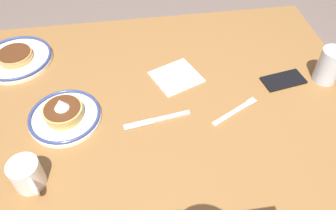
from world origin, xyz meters
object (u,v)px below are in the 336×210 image
object	(u,v)px
drinking_glass	(329,67)
plate_near_main	(16,58)
coffee_mug	(27,175)
fork_near	(235,111)
butter_knife	(157,120)
plate_center_pancakes	(64,115)
cell_phone	(283,80)
paper_napkin	(176,77)

from	to	relation	value
drinking_glass	plate_near_main	bearing A→B (deg)	-13.53
coffee_mug	fork_near	bearing A→B (deg)	-164.73
plate_near_main	butter_knife	xyz separation A→B (m)	(-0.47, 0.35, -0.01)
plate_center_pancakes	plate_near_main	bearing A→B (deg)	-58.35
plate_center_pancakes	coffee_mug	bearing A→B (deg)	70.50
cell_phone	butter_knife	distance (m)	0.46
drinking_glass	paper_napkin	world-z (taller)	drinking_glass
paper_napkin	cell_phone	bearing A→B (deg)	168.41
plate_center_pancakes	cell_phone	bearing A→B (deg)	-175.01
drinking_glass	butter_knife	xyz separation A→B (m)	(0.59, 0.10, -0.05)
plate_near_main	cell_phone	world-z (taller)	plate_near_main
plate_near_main	fork_near	size ratio (longest dim) A/B	1.50
plate_near_main	drinking_glass	distance (m)	1.09
drinking_glass	cell_phone	xyz separation A→B (m)	(0.14, -0.01, -0.05)
coffee_mug	cell_phone	bearing A→B (deg)	-161.03
plate_center_pancakes	drinking_glass	xyz separation A→B (m)	(-0.87, -0.05, 0.03)
plate_center_pancakes	paper_napkin	size ratio (longest dim) A/B	1.47
fork_near	plate_center_pancakes	bearing A→B (deg)	-5.33
plate_near_main	drinking_glass	xyz separation A→B (m)	(-1.06, 0.25, 0.04)
coffee_mug	butter_knife	bearing A→B (deg)	-154.84
drinking_glass	cell_phone	distance (m)	0.15
plate_near_main	butter_knife	size ratio (longest dim) A/B	1.21
coffee_mug	cell_phone	xyz separation A→B (m)	(-0.80, -0.28, -0.04)
fork_near	coffee_mug	bearing A→B (deg)	15.27
cell_phone	fork_near	distance (m)	0.23
plate_center_pancakes	paper_napkin	distance (m)	0.39
paper_napkin	fork_near	bearing A→B (deg)	129.96
cell_phone	butter_knife	size ratio (longest dim) A/B	0.69
butter_knife	plate_near_main	bearing A→B (deg)	-37.06
coffee_mug	drinking_glass	distance (m)	0.98
plate_near_main	coffee_mug	world-z (taller)	coffee_mug
drinking_glass	fork_near	world-z (taller)	drinking_glass
drinking_glass	cell_phone	size ratio (longest dim) A/B	0.84
plate_near_main	cell_phone	bearing A→B (deg)	165.08
plate_center_pancakes	coffee_mug	distance (m)	0.23
plate_near_main	fork_near	xyz separation A→B (m)	(-0.71, 0.36, -0.01)
plate_center_pancakes	butter_knife	size ratio (longest dim) A/B	1.05
fork_near	butter_knife	distance (m)	0.25
paper_napkin	butter_knife	bearing A→B (deg)	64.05
paper_napkin	fork_near	size ratio (longest dim) A/B	0.89
plate_center_pancakes	butter_knife	distance (m)	0.28
coffee_mug	cell_phone	size ratio (longest dim) A/B	0.72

